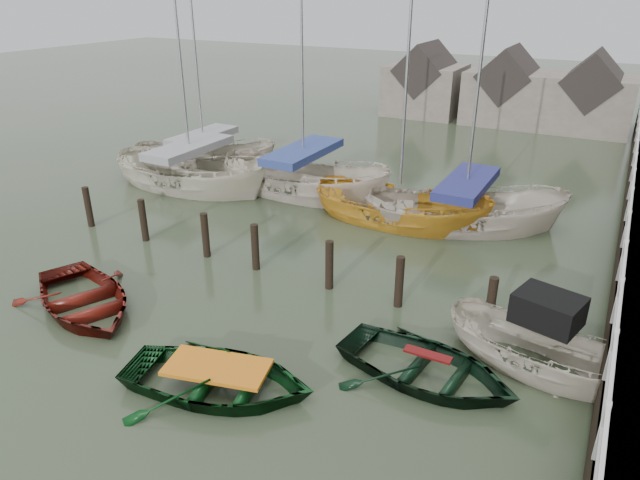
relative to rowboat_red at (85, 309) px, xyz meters
The scene contains 12 objects.
ground 3.90m from the rowboat_red, 14.18° to the left, with size 120.00×120.00×0.00m, color #2A3622.
mooring_pilings 4.80m from the rowboat_red, 56.02° to the left, with size 13.72×0.22×1.80m.
far_sheds 27.41m from the rowboat_red, 80.29° to the left, with size 14.00×4.08×4.39m.
rowboat_red is the anchor object (origin of this frame).
rowboat_green 5.07m from the rowboat_red, 10.64° to the right, with size 2.86×4.01×0.83m, color black.
rowboat_dkgreen 8.70m from the rowboat_red, ahead, with size 2.78×3.89×0.81m, color black.
motorboat 10.97m from the rowboat_red, 15.27° to the left, with size 4.52×2.63×2.54m.
sailboat_a 9.55m from the rowboat_red, 113.40° to the left, with size 7.31×2.90×11.88m.
sailboat_b 10.32m from the rowboat_red, 86.98° to the left, with size 7.51×3.08×11.40m.
sailboat_c 10.55m from the rowboat_red, 62.28° to the left, with size 6.55×2.63×10.06m.
sailboat_d 12.18m from the rowboat_red, 54.81° to the left, with size 7.22×4.85×12.13m.
sailboat_e 12.10m from the rowboat_red, 114.21° to the left, with size 6.90×4.71×10.64m.
Camera 1 is at (7.45, -9.16, 7.61)m, focal length 32.00 mm.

